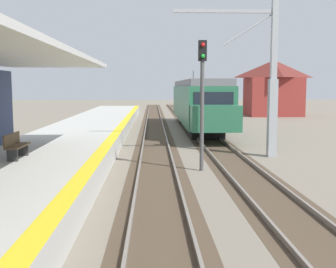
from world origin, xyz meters
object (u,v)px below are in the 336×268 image
(rail_signal_post, at_px, (202,92))
(distant_trackside_house, at_px, (273,87))
(catenary_pylon_far_side, at_px, (267,82))
(approaching_train, at_px, (198,102))
(platform_bench, at_px, (16,145))

(rail_signal_post, distance_m, distant_trackside_house, 34.24)
(rail_signal_post, height_order, catenary_pylon_far_side, catenary_pylon_far_side)
(approaching_train, relative_size, rail_signal_post, 3.77)
(catenary_pylon_far_side, relative_size, platform_bench, 4.69)
(catenary_pylon_far_side, distance_m, distant_trackside_house, 29.95)
(approaching_train, relative_size, platform_bench, 12.25)
(catenary_pylon_far_side, bearing_deg, approaching_train, 98.22)
(approaching_train, xyz_separation_m, distant_trackside_house, (10.39, 15.60, 1.16))
(approaching_train, xyz_separation_m, catenary_pylon_far_side, (1.89, -13.11, 1.43))
(platform_bench, height_order, distant_trackside_house, distant_trackside_house)
(approaching_train, bearing_deg, distant_trackside_house, 56.33)
(rail_signal_post, distance_m, platform_bench, 7.29)
(rail_signal_post, distance_m, catenary_pylon_far_side, 4.86)
(approaching_train, height_order, distant_trackside_house, distant_trackside_house)
(approaching_train, xyz_separation_m, platform_bench, (-8.34, -18.56, -0.80))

